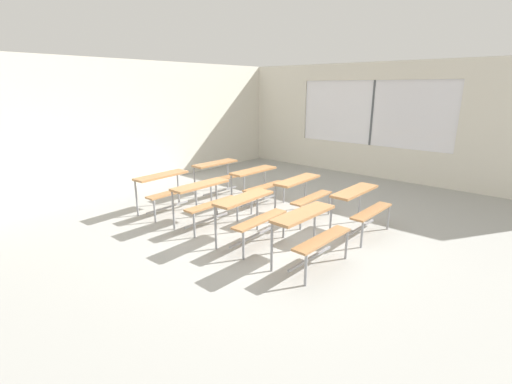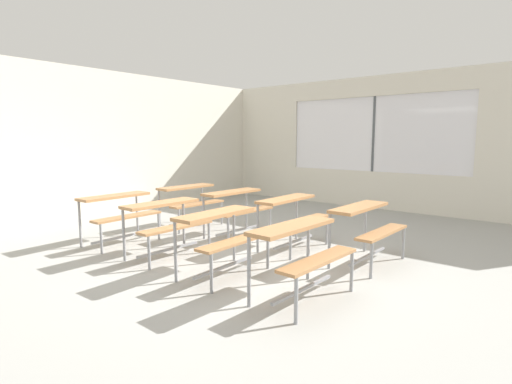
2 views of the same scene
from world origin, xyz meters
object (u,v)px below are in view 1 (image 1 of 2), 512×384
at_px(desk_bench_r1c1, 302,189).
at_px(desk_bench_r3c1, 219,171).
at_px(desk_bench_r0c0, 310,226).
at_px(desk_bench_r0c1, 360,201).
at_px(desk_bench_r2c1, 257,179).
at_px(desk_bench_r2c0, 205,195).
at_px(desk_bench_r3c0, 165,184).
at_px(desk_bench_r1c0, 250,209).

xyz_separation_m(desk_bench_r1c1, desk_bench_r3c1, (0.03, 2.27, 0.00)).
height_order(desk_bench_r0c0, desk_bench_r0c1, same).
relative_size(desk_bench_r1c1, desk_bench_r2c1, 1.00).
xyz_separation_m(desk_bench_r2c0, desk_bench_r3c0, (-0.02, 1.12, 0.00)).
bearing_deg(desk_bench_r2c1, desk_bench_r3c1, 92.11).
bearing_deg(desk_bench_r2c0, desk_bench_r3c0, 91.63).
distance_m(desk_bench_r2c1, desk_bench_r3c0, 1.84).
relative_size(desk_bench_r0c0, desk_bench_r0c1, 1.01).
bearing_deg(desk_bench_r2c0, desk_bench_r0c1, -56.61).
bearing_deg(desk_bench_r1c1, desk_bench_r3c0, 122.09).
xyz_separation_m(desk_bench_r0c1, desk_bench_r2c1, (0.02, 2.27, 0.00)).
bearing_deg(desk_bench_r1c1, desk_bench_r2c1, 86.85).
relative_size(desk_bench_r0c1, desk_bench_r1c1, 0.99).
bearing_deg(desk_bench_r1c1, desk_bench_r3c1, 88.03).
relative_size(desk_bench_r3c0, desk_bench_r3c1, 1.01).
bearing_deg(desk_bench_r3c1, desk_bench_r3c0, -176.03).
distance_m(desk_bench_r0c0, desk_bench_r3c1, 3.72).
xyz_separation_m(desk_bench_r1c0, desk_bench_r1c1, (1.48, 0.02, 0.00)).
relative_size(desk_bench_r0c0, desk_bench_r3c1, 1.00).
bearing_deg(desk_bench_r3c0, desk_bench_r0c1, -68.43).
bearing_deg(desk_bench_r1c1, desk_bench_r2c0, 141.54).
bearing_deg(desk_bench_r2c0, desk_bench_r1c1, -36.75).
relative_size(desk_bench_r2c0, desk_bench_r3c1, 0.99).
xyz_separation_m(desk_bench_r0c0, desk_bench_r2c1, (1.52, 2.26, 0.00)).
bearing_deg(desk_bench_r3c0, desk_bench_r2c0, -90.89).
bearing_deg(desk_bench_r3c1, desk_bench_r0c0, -112.56).
bearing_deg(desk_bench_r1c0, desk_bench_r2c1, 35.14).
height_order(desk_bench_r1c0, desk_bench_r3c0, same).
relative_size(desk_bench_r1c1, desk_bench_r3c1, 1.00).
relative_size(desk_bench_r0c1, desk_bench_r2c1, 0.99).
bearing_deg(desk_bench_r2c1, desk_bench_r0c1, -88.95).
distance_m(desk_bench_r0c0, desk_bench_r3c0, 3.33).
bearing_deg(desk_bench_r0c0, desk_bench_r3c1, 67.67).
bearing_deg(desk_bench_r1c1, desk_bench_r1c0, 179.61).
relative_size(desk_bench_r0c0, desk_bench_r2c1, 1.00).
xyz_separation_m(desk_bench_r2c1, desk_bench_r3c1, (-0.01, 1.14, 0.00)).
bearing_deg(desk_bench_r0c0, desk_bench_r3c0, 91.13).
xyz_separation_m(desk_bench_r0c1, desk_bench_r2c0, (-1.44, 2.23, 0.00)).
height_order(desk_bench_r1c0, desk_bench_r2c0, same).
bearing_deg(desk_bench_r2c0, desk_bench_r1c0, -92.23).
xyz_separation_m(desk_bench_r0c1, desk_bench_r3c0, (-1.47, 3.35, 0.00)).
relative_size(desk_bench_r0c1, desk_bench_r2c0, 1.00).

